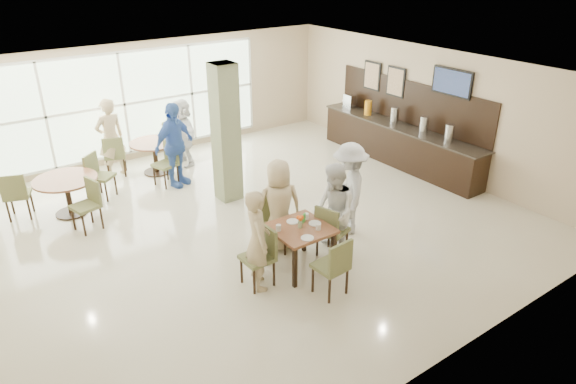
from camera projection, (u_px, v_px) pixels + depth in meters
ground at (242, 225)px, 9.68m from camera, size 10.00×10.00×0.00m
room_shell at (239, 140)px, 8.95m from camera, size 10.00×10.00×10.00m
window_bank at (124, 104)px, 12.09m from camera, size 7.00×0.04×7.00m
column at (226, 134)px, 10.17m from camera, size 0.45×0.45×2.80m
main_table at (300, 233)px, 8.12m from camera, size 0.90×0.90×0.75m
round_table_left at (66, 186)px, 9.86m from camera, size 1.19×1.19×0.75m
round_table_right at (154, 149)px, 11.73m from camera, size 1.09×1.09×0.75m
chairs_main_table at (298, 244)px, 8.14m from camera, size 1.99×2.02×0.95m
chairs_table_left at (69, 192)px, 9.90m from camera, size 2.18×1.82×0.95m
chairs_table_right at (153, 153)px, 11.79m from camera, size 2.11×1.82×0.95m
tabletop_clutter at (302, 223)px, 8.06m from camera, size 0.74×0.75×0.21m
buffet_counter at (399, 141)px, 12.29m from camera, size 0.64×4.70×1.95m
wall_tv at (452, 82)px, 10.92m from camera, size 0.06×1.00×0.58m
framed_art_a at (396, 82)px, 12.23m from camera, size 0.05×0.55×0.70m
framed_art_b at (372, 76)px, 12.81m from camera, size 0.05×0.55×0.70m
teen_left at (258, 240)px, 7.62m from camera, size 0.55×0.68×1.61m
teen_far at (279, 206)px, 8.63m from camera, size 0.89×0.66×1.62m
teen_right at (334, 211)px, 8.42m from camera, size 0.85×0.96×1.63m
teen_standing at (349, 189)px, 9.12m from camera, size 1.15×1.27×1.71m
adult_a at (174, 145)px, 10.95m from camera, size 1.24×0.99×1.85m
adult_b at (182, 132)px, 12.11m from camera, size 0.69×1.51×1.60m
adult_standing at (111, 138)px, 11.42m from camera, size 0.72×0.54×1.81m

